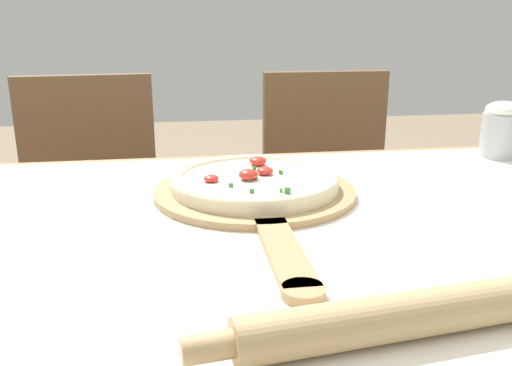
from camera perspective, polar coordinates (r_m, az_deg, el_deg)
The scene contains 8 objects.
dining_table at distance 0.85m, azimuth 1.25°, elevation -11.32°, with size 1.39×0.89×0.75m.
towel_cloth at distance 0.80m, azimuth 1.30°, elevation -4.43°, with size 1.31×0.81×0.00m.
pizza_peel at distance 0.90m, azimuth -0.04°, elevation -1.37°, with size 0.34×0.56×0.01m.
pizza at distance 0.92m, azimuth -0.28°, elevation 0.24°, with size 0.29×0.29×0.04m.
rolling_pin at distance 0.54m, azimuth 13.91°, elevation -13.62°, with size 0.39×0.08×0.05m.
chair_left at distance 1.61m, azimuth -16.87°, elevation -3.01°, with size 0.43×0.43×0.90m.
chair_right at distance 1.65m, azimuth 7.77°, elevation -1.88°, with size 0.40×0.40×0.90m.
flour_cup at distance 1.29m, azimuth 24.46°, elevation 5.19°, with size 0.08×0.08×0.12m.
Camera 1 is at (-0.13, -0.74, 1.05)m, focal length 38.00 mm.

